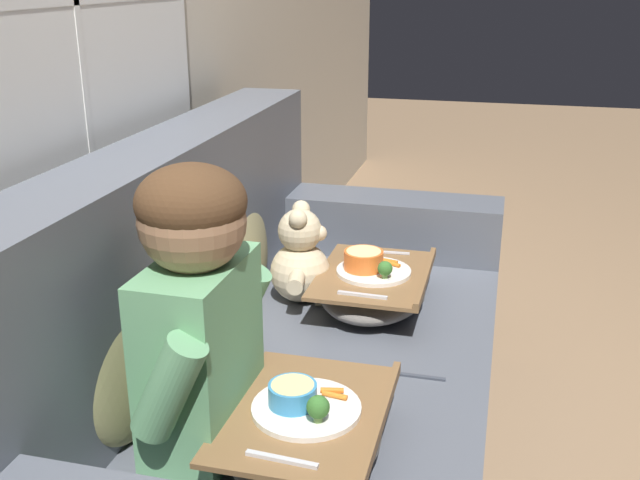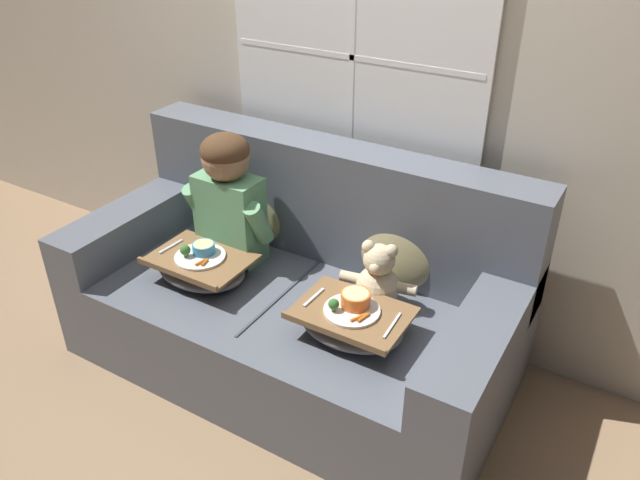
{
  "view_description": "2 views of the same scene",
  "coord_description": "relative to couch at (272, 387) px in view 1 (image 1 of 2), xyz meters",
  "views": [
    {
      "loc": [
        -1.69,
        -0.48,
        1.41
      ],
      "look_at": [
        0.11,
        -0.03,
        0.74
      ],
      "focal_mm": 42.0,
      "sensor_mm": 36.0,
      "label": 1
    },
    {
      "loc": [
        1.3,
        -1.89,
        2.05
      ],
      "look_at": [
        0.14,
        0.04,
        0.72
      ],
      "focal_mm": 35.0,
      "sensor_mm": 36.0,
      "label": 2
    }
  ],
  "objects": [
    {
      "name": "throw_pillow_behind_child",
      "position": [
        -0.39,
        0.23,
        0.27
      ],
      "size": [
        0.38,
        0.18,
        0.4
      ],
      "color": "#898456",
      "rests_on": "couch"
    },
    {
      "name": "lap_tray_child",
      "position": [
        -0.39,
        -0.2,
        0.15
      ],
      "size": [
        0.45,
        0.33,
        0.18
      ],
      "color": "slate",
      "rests_on": "child_figure"
    },
    {
      "name": "couch",
      "position": [
        0.0,
        0.0,
        0.0
      ],
      "size": [
        2.0,
        0.99,
        0.99
      ],
      "color": "#565B66",
      "rests_on": "ground_plane"
    },
    {
      "name": "throw_pillow_behind_teddy",
      "position": [
        0.39,
        0.23,
        0.27
      ],
      "size": [
        0.38,
        0.18,
        0.4
      ],
      "color": "tan",
      "rests_on": "couch"
    },
    {
      "name": "wall_back_with_window",
      "position": [
        0.0,
        0.53,
        0.96
      ],
      "size": [
        8.0,
        0.08,
        2.6
      ],
      "color": "beige",
      "rests_on": "ground_plane"
    },
    {
      "name": "child_figure",
      "position": [
        -0.39,
        0.03,
        0.43
      ],
      "size": [
        0.44,
        0.22,
        0.63
      ],
      "color": "#66A370",
      "rests_on": "couch"
    },
    {
      "name": "teddy_bear",
      "position": [
        0.39,
        0.02,
        0.22
      ],
      "size": [
        0.34,
        0.24,
        0.31
      ],
      "color": "beige",
      "rests_on": "couch"
    },
    {
      "name": "lap_tray_teddy",
      "position": [
        0.39,
        -0.2,
        0.15
      ],
      "size": [
        0.45,
        0.33,
        0.18
      ],
      "color": "slate",
      "rests_on": "teddy_bear"
    }
  ]
}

